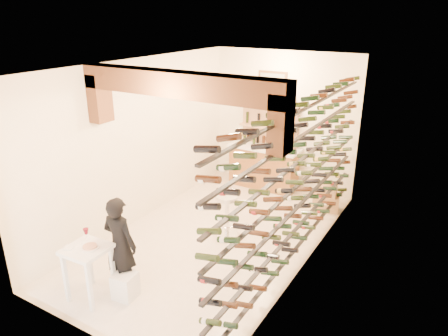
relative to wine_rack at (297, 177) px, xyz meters
The scene contains 11 objects.
ground 2.18m from the wine_rack, behind, with size 6.00×6.00×0.00m, color silver.
room_shell 1.70m from the wine_rack, behind, with size 3.52×6.02×3.21m.
wine_rack is the anchor object (origin of this frame).
back_counter 3.38m from the wine_rack, 124.66° to the left, with size 1.70×0.62×1.29m.
back_shelving 3.44m from the wine_rack, 122.37° to the left, with size 1.40×0.31×2.73m.
tasting_table 3.38m from the wine_rack, 132.10° to the right, with size 0.61×0.61×1.02m.
white_stool 3.11m from the wine_rack, 128.91° to the right, with size 0.31×0.31×0.39m, color white.
person 2.91m from the wine_rack, 133.43° to the right, with size 0.56×0.37×1.53m, color black.
chrome_barstool 1.77m from the wine_rack, behind, with size 0.42×0.42×0.82m.
crate_lower 2.60m from the wine_rack, 93.41° to the left, with size 0.55×0.38×0.33m, color tan.
crate_upper 2.46m from the wine_rack, 93.41° to the left, with size 0.41×0.28×0.24m, color tan.
Camera 1 is at (3.68, -5.85, 4.01)m, focal length 33.45 mm.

